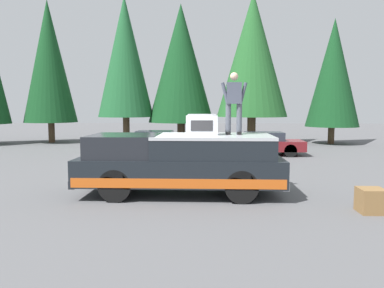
{
  "coord_description": "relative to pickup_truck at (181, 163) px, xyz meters",
  "views": [
    {
      "loc": [
        -10.4,
        -1.07,
        2.4
      ],
      "look_at": [
        0.1,
        -0.64,
        1.35
      ],
      "focal_mm": 34.61,
      "sensor_mm": 36.0,
      "label": 1
    }
  ],
  "objects": [
    {
      "name": "ground_plane",
      "position": [
        0.4,
        0.34,
        -0.87
      ],
      "size": [
        90.0,
        90.0,
        0.0
      ],
      "primitive_type": "plane",
      "color": "#565659"
    },
    {
      "name": "pickup_truck",
      "position": [
        0.0,
        0.0,
        0.0
      ],
      "size": [
        2.01,
        5.54,
        1.65
      ],
      "color": "black",
      "rests_on": "ground"
    },
    {
      "name": "compressor_unit",
      "position": [
        0.08,
        -0.58,
        1.05
      ],
      "size": [
        0.65,
        0.84,
        0.56
      ],
      "color": "silver",
      "rests_on": "pickup_truck"
    },
    {
      "name": "person_on_truck_bed",
      "position": [
        0.2,
        -1.45,
        1.68
      ],
      "size": [
        0.29,
        0.72,
        1.69
      ],
      "color": "#4C515B",
      "rests_on": "pickup_truck"
    },
    {
      "name": "parked_car_maroon",
      "position": [
        8.6,
        -3.48,
        -0.29
      ],
      "size": [
        1.64,
        4.1,
        1.16
      ],
      "color": "maroon",
      "rests_on": "ground"
    },
    {
      "name": "parked_car_silver",
      "position": [
        9.32,
        2.12,
        -0.29
      ],
      "size": [
        1.64,
        4.1,
        1.16
      ],
      "color": "silver",
      "rests_on": "ground"
    },
    {
      "name": "wooden_crate",
      "position": [
        -1.59,
        -4.47,
        -0.59
      ],
      "size": [
        0.56,
        0.56,
        0.56
      ],
      "primitive_type": "cube",
      "color": "olive",
      "rests_on": "ground"
    },
    {
      "name": "conifer_far_left",
      "position": [
        14.57,
        -8.86,
        3.72
      ],
      "size": [
        3.38,
        3.38,
        8.06
      ],
      "color": "#4C3826",
      "rests_on": "ground"
    },
    {
      "name": "conifer_left",
      "position": [
        13.84,
        -3.55,
        4.78
      ],
      "size": [
        4.44,
        4.44,
        9.55
      ],
      "color": "#4C3826",
      "rests_on": "ground"
    },
    {
      "name": "conifer_center_left",
      "position": [
        15.05,
        1.05,
        4.41
      ],
      "size": [
        4.39,
        4.39,
        9.21
      ],
      "color": "#4C3826",
      "rests_on": "ground"
    },
    {
      "name": "conifer_center_right",
      "position": [
        14.6,
        4.71,
        4.82
      ],
      "size": [
        3.66,
        3.66,
        9.67
      ],
      "color": "#4C3826",
      "rests_on": "ground"
    },
    {
      "name": "conifer_right",
      "position": [
        14.75,
        9.89,
        4.56
      ],
      "size": [
        3.5,
        3.5,
        9.51
      ],
      "color": "#4C3826",
      "rests_on": "ground"
    }
  ]
}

